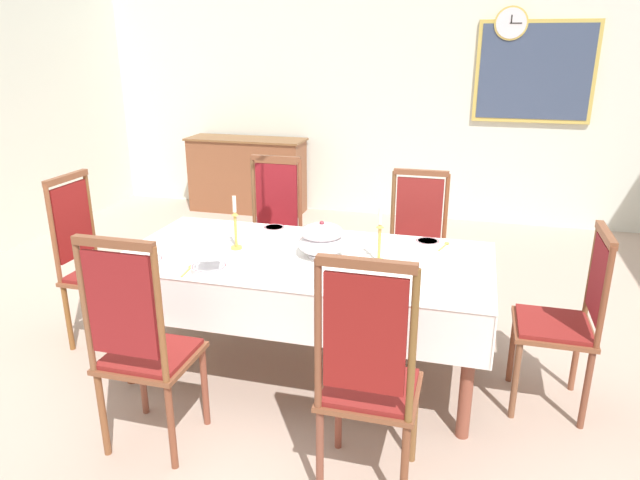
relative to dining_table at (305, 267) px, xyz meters
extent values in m
cube|color=#BAA18F|center=(0.00, 0.19, -0.72)|extent=(7.13, 6.89, 0.04)
cube|color=silver|center=(0.00, 3.67, 0.80)|extent=(7.13, 0.08, 3.01)
cylinder|color=brown|center=(-1.00, -0.43, -0.33)|extent=(0.07, 0.07, 0.74)
cylinder|color=brown|center=(1.00, -0.43, -0.33)|extent=(0.07, 0.07, 0.74)
cylinder|color=brown|center=(-1.00, 0.43, -0.33)|extent=(0.07, 0.07, 0.74)
cylinder|color=brown|center=(1.00, 0.43, -0.33)|extent=(0.07, 0.07, 0.74)
cube|color=brown|center=(0.00, 0.00, 0.00)|extent=(2.07, 0.94, 0.08)
cube|color=brown|center=(0.00, 0.00, 0.06)|extent=(2.19, 1.06, 0.03)
cube|color=white|center=(0.00, 0.00, 0.08)|extent=(2.21, 1.08, 0.00)
cube|color=white|center=(0.00, -0.53, -0.07)|extent=(2.21, 0.00, 0.29)
cube|color=white|center=(0.00, 0.53, -0.07)|extent=(2.21, 0.00, 0.29)
cube|color=white|center=(-1.10, 0.00, -0.07)|extent=(0.00, 1.08, 0.29)
cube|color=white|center=(1.10, 0.00, -0.07)|extent=(0.00, 1.08, 0.29)
cylinder|color=brown|center=(-0.74, -0.69, -0.46)|extent=(0.04, 0.04, 0.47)
cylinder|color=brown|center=(-0.36, -0.69, -0.46)|extent=(0.04, 0.04, 0.47)
cylinder|color=brown|center=(-0.74, -1.05, -0.46)|extent=(0.04, 0.04, 0.47)
cylinder|color=brown|center=(-0.36, -1.05, -0.46)|extent=(0.04, 0.04, 0.47)
cube|color=brown|center=(-0.55, -0.87, -0.21)|extent=(0.44, 0.42, 0.03)
cube|color=maroon|center=(-0.55, -0.87, -0.19)|extent=(0.40, 0.38, 0.02)
cylinder|color=brown|center=(-0.75, -1.06, 0.13)|extent=(0.03, 0.03, 0.66)
cylinder|color=brown|center=(-0.36, -1.06, 0.13)|extent=(0.03, 0.03, 0.66)
cube|color=maroon|center=(-0.55, -1.06, 0.16)|extent=(0.34, 0.02, 0.50)
cube|color=brown|center=(-0.55, -1.06, 0.46)|extent=(0.40, 0.04, 0.04)
cylinder|color=brown|center=(-0.36, 0.69, -0.46)|extent=(0.04, 0.04, 0.47)
cylinder|color=brown|center=(-0.74, 0.69, -0.46)|extent=(0.04, 0.04, 0.47)
cylinder|color=brown|center=(-0.36, 1.05, -0.46)|extent=(0.04, 0.04, 0.47)
cylinder|color=brown|center=(-0.74, 1.05, -0.46)|extent=(0.04, 0.04, 0.47)
cube|color=brown|center=(-0.55, 0.87, -0.21)|extent=(0.44, 0.42, 0.03)
cube|color=maroon|center=(-0.55, 0.87, -0.19)|extent=(0.40, 0.38, 0.02)
cylinder|color=brown|center=(-0.36, 1.06, 0.12)|extent=(0.03, 0.03, 0.65)
cylinder|color=brown|center=(-0.75, 1.06, 0.12)|extent=(0.03, 0.03, 0.65)
cube|color=maroon|center=(-0.55, 1.06, 0.15)|extent=(0.34, 0.02, 0.49)
cube|color=brown|center=(-0.55, 1.06, 0.44)|extent=(0.40, 0.04, 0.04)
cylinder|color=brown|center=(0.38, -0.69, -0.46)|extent=(0.04, 0.04, 0.47)
cylinder|color=brown|center=(0.76, -0.69, -0.46)|extent=(0.04, 0.04, 0.47)
cylinder|color=brown|center=(0.38, -1.05, -0.46)|extent=(0.04, 0.04, 0.47)
cylinder|color=brown|center=(0.76, -1.05, -0.46)|extent=(0.04, 0.04, 0.47)
cube|color=brown|center=(0.57, -0.87, -0.21)|extent=(0.44, 0.42, 0.03)
cube|color=maroon|center=(0.57, -0.87, -0.19)|extent=(0.40, 0.38, 0.02)
cylinder|color=brown|center=(0.37, -1.06, 0.14)|extent=(0.03, 0.03, 0.68)
cylinder|color=brown|center=(0.76, -1.06, 0.14)|extent=(0.03, 0.03, 0.68)
cube|color=maroon|center=(0.57, -1.06, 0.17)|extent=(0.34, 0.02, 0.52)
cube|color=brown|center=(0.57, -1.06, 0.48)|extent=(0.40, 0.04, 0.04)
cylinder|color=brown|center=(0.76, 0.69, -0.46)|extent=(0.04, 0.04, 0.47)
cylinder|color=brown|center=(0.38, 0.69, -0.46)|extent=(0.04, 0.04, 0.47)
cylinder|color=brown|center=(0.76, 1.05, -0.46)|extent=(0.04, 0.04, 0.47)
cylinder|color=brown|center=(0.38, 1.05, -0.46)|extent=(0.04, 0.04, 0.47)
cube|color=brown|center=(0.57, 0.87, -0.21)|extent=(0.44, 0.42, 0.03)
cube|color=maroon|center=(0.57, 0.87, -0.19)|extent=(0.40, 0.38, 0.02)
cylinder|color=brown|center=(0.76, 1.06, 0.10)|extent=(0.03, 0.03, 0.60)
cylinder|color=brown|center=(0.37, 1.06, 0.10)|extent=(0.03, 0.03, 0.60)
cube|color=maroon|center=(0.57, 1.06, 0.13)|extent=(0.34, 0.02, 0.45)
cube|color=brown|center=(0.57, 1.06, 0.40)|extent=(0.40, 0.04, 0.04)
cylinder|color=brown|center=(-1.26, 0.19, -0.46)|extent=(0.04, 0.04, 0.47)
cylinder|color=brown|center=(-1.26, -0.19, -0.46)|extent=(0.04, 0.04, 0.47)
cylinder|color=brown|center=(-1.62, 0.19, -0.46)|extent=(0.04, 0.04, 0.47)
cylinder|color=brown|center=(-1.62, -0.19, -0.46)|extent=(0.04, 0.04, 0.47)
cube|color=brown|center=(-1.44, 0.00, -0.21)|extent=(0.42, 0.44, 0.03)
cube|color=maroon|center=(-1.44, 0.00, -0.19)|extent=(0.38, 0.40, 0.02)
cylinder|color=brown|center=(-1.63, 0.20, 0.13)|extent=(0.03, 0.03, 0.66)
cylinder|color=brown|center=(-1.63, -0.20, 0.13)|extent=(0.03, 0.03, 0.66)
cube|color=maroon|center=(-1.63, 0.00, 0.16)|extent=(0.02, 0.34, 0.50)
cube|color=brown|center=(-1.63, 0.00, 0.46)|extent=(0.04, 0.40, 0.04)
cylinder|color=brown|center=(1.26, -0.19, -0.46)|extent=(0.04, 0.04, 0.47)
cylinder|color=brown|center=(1.26, 0.19, -0.46)|extent=(0.04, 0.04, 0.47)
cylinder|color=brown|center=(1.62, -0.19, -0.46)|extent=(0.04, 0.04, 0.47)
cylinder|color=brown|center=(1.62, 0.19, -0.46)|extent=(0.04, 0.04, 0.47)
cube|color=brown|center=(1.44, 0.00, -0.21)|extent=(0.42, 0.44, 0.03)
cube|color=maroon|center=(1.44, 0.00, -0.19)|extent=(0.38, 0.40, 0.02)
cylinder|color=brown|center=(1.63, -0.20, 0.08)|extent=(0.03, 0.03, 0.55)
cylinder|color=brown|center=(1.63, 0.20, 0.08)|extent=(0.03, 0.03, 0.55)
cube|color=maroon|center=(1.63, 0.00, 0.10)|extent=(0.02, 0.34, 0.42)
cube|color=brown|center=(1.63, 0.00, 0.35)|extent=(0.04, 0.40, 0.04)
cylinder|color=silver|center=(0.10, 0.00, 0.09)|extent=(0.16, 0.16, 0.02)
ellipsoid|color=silver|center=(0.10, 0.00, 0.16)|extent=(0.28, 0.28, 0.13)
ellipsoid|color=silver|center=(0.10, 0.00, 0.24)|extent=(0.25, 0.25, 0.10)
sphere|color=maroon|center=(0.10, 0.00, 0.29)|extent=(0.03, 0.03, 0.03)
cylinder|color=gold|center=(-0.45, 0.00, 0.09)|extent=(0.07, 0.07, 0.02)
cylinder|color=gold|center=(-0.45, 0.00, 0.20)|extent=(0.02, 0.02, 0.20)
cone|color=gold|center=(-0.45, 0.00, 0.30)|extent=(0.04, 0.04, 0.02)
cylinder|color=silver|center=(-0.45, 0.00, 0.36)|extent=(0.02, 0.02, 0.10)
cylinder|color=gold|center=(0.45, 0.00, 0.09)|extent=(0.07, 0.07, 0.02)
cylinder|color=gold|center=(0.45, 0.00, 0.19)|extent=(0.02, 0.02, 0.20)
cone|color=gold|center=(0.45, 0.00, 0.30)|extent=(0.04, 0.04, 0.02)
cylinder|color=silver|center=(0.45, 0.00, 0.36)|extent=(0.02, 0.02, 0.10)
cylinder|color=silver|center=(-0.44, -0.41, 0.10)|extent=(0.20, 0.20, 0.04)
cylinder|color=silver|center=(-0.44, -0.41, 0.11)|extent=(0.16, 0.16, 0.03)
torus|color=maroon|center=(-0.44, -0.41, 0.12)|extent=(0.19, 0.19, 0.01)
cylinder|color=silver|center=(0.69, 0.38, 0.09)|extent=(0.15, 0.15, 0.03)
cylinder|color=white|center=(0.69, 0.38, 0.10)|extent=(0.12, 0.12, 0.02)
torus|color=maroon|center=(0.69, 0.38, 0.10)|extent=(0.15, 0.15, 0.01)
cylinder|color=silver|center=(-0.34, 0.40, 0.09)|extent=(0.15, 0.15, 0.03)
cylinder|color=silver|center=(-0.34, 0.40, 0.10)|extent=(0.12, 0.12, 0.02)
torus|color=maroon|center=(-0.34, 0.40, 0.10)|extent=(0.14, 0.14, 0.01)
cylinder|color=silver|center=(-0.82, -0.39, 0.10)|extent=(0.16, 0.16, 0.04)
cylinder|color=white|center=(-0.82, -0.39, 0.10)|extent=(0.13, 0.13, 0.03)
torus|color=maroon|center=(-0.82, -0.39, 0.11)|extent=(0.15, 0.15, 0.01)
cube|color=gold|center=(-0.56, -0.44, 0.08)|extent=(0.03, 0.14, 0.00)
ellipsoid|color=gold|center=(-0.57, -0.36, 0.08)|extent=(0.03, 0.05, 0.01)
cube|color=gold|center=(0.79, 0.35, 0.08)|extent=(0.05, 0.14, 0.00)
ellipsoid|color=gold|center=(0.81, 0.43, 0.08)|extent=(0.03, 0.05, 0.01)
cube|color=brown|center=(-1.75, 3.35, -0.26)|extent=(1.40, 0.44, 0.88)
cube|color=brown|center=(-1.75, 3.35, 0.19)|extent=(1.44, 0.48, 0.02)
cube|color=brown|center=(-1.40, 3.58, -0.26)|extent=(0.59, 0.01, 0.70)
cube|color=brown|center=(-2.10, 3.58, -0.26)|extent=(0.59, 0.01, 0.70)
cylinder|color=#D1B251|center=(1.18, 3.60, 1.49)|extent=(0.34, 0.05, 0.34)
cylinder|color=silver|center=(1.18, 3.58, 1.49)|extent=(0.31, 0.01, 0.31)
cube|color=black|center=(1.18, 3.57, 1.53)|extent=(0.01, 0.00, 0.09)
cube|color=black|center=(1.23, 3.57, 1.49)|extent=(0.12, 0.00, 0.01)
cube|color=#D1B251|center=(1.47, 3.61, 1.00)|extent=(1.22, 0.04, 1.06)
cube|color=#3A4763|center=(1.47, 3.59, 1.00)|extent=(1.14, 0.01, 0.98)
camera|label=1|loc=(0.94, -3.10, 1.29)|focal=32.25mm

